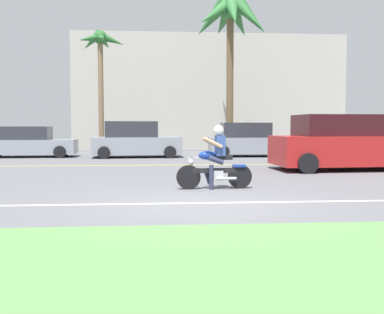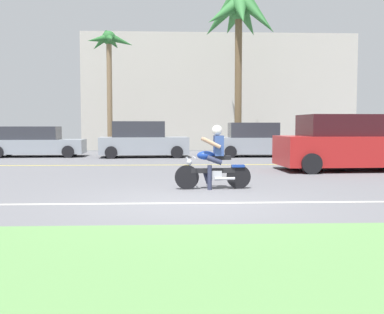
{
  "view_description": "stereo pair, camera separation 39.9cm",
  "coord_description": "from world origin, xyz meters",
  "px_view_note": "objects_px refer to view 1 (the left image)",
  "views": [
    {
      "loc": [
        -0.81,
        -8.64,
        1.47
      ],
      "look_at": [
        0.11,
        2.99,
        0.68
      ],
      "focal_mm": 42.84,
      "sensor_mm": 36.0,
      "label": 1
    },
    {
      "loc": [
        -0.41,
        -8.66,
        1.47
      ],
      "look_at": [
        0.11,
        2.99,
        0.68
      ],
      "focal_mm": 42.84,
      "sensor_mm": 36.0,
      "label": 2
    }
  ],
  "objects_px": {
    "parked_car_2": "(249,141)",
    "parked_car_3": "(372,142)",
    "motorcyclist": "(215,162)",
    "parked_car_1": "(135,141)",
    "suv_nearby": "(347,143)",
    "palm_tree_2": "(231,21)",
    "parked_car_0": "(26,143)",
    "palm_tree_1": "(100,51)"
  },
  "relations": [
    {
      "from": "motorcyclist",
      "to": "parked_car_2",
      "type": "height_order",
      "value": "parked_car_2"
    },
    {
      "from": "parked_car_0",
      "to": "palm_tree_2",
      "type": "relative_size",
      "value": 0.54
    },
    {
      "from": "parked_car_2",
      "to": "parked_car_3",
      "type": "distance_m",
      "value": 5.56
    },
    {
      "from": "parked_car_1",
      "to": "parked_car_2",
      "type": "height_order",
      "value": "parked_car_1"
    },
    {
      "from": "parked_car_1",
      "to": "parked_car_3",
      "type": "distance_m",
      "value": 10.75
    },
    {
      "from": "parked_car_2",
      "to": "parked_car_3",
      "type": "height_order",
      "value": "parked_car_2"
    },
    {
      "from": "palm_tree_2",
      "to": "parked_car_0",
      "type": "bearing_deg",
      "value": -168.63
    },
    {
      "from": "parked_car_0",
      "to": "palm_tree_2",
      "type": "bearing_deg",
      "value": 11.37
    },
    {
      "from": "parked_car_2",
      "to": "palm_tree_1",
      "type": "bearing_deg",
      "value": 161.68
    },
    {
      "from": "parked_car_0",
      "to": "parked_car_2",
      "type": "relative_size",
      "value": 1.13
    },
    {
      "from": "suv_nearby",
      "to": "palm_tree_2",
      "type": "xyz_separation_m",
      "value": [
        -2.4,
        9.34,
        6.05
      ]
    },
    {
      "from": "palm_tree_1",
      "to": "palm_tree_2",
      "type": "relative_size",
      "value": 0.77
    },
    {
      "from": "parked_car_3",
      "to": "parked_car_0",
      "type": "bearing_deg",
      "value": 170.94
    },
    {
      "from": "suv_nearby",
      "to": "parked_car_1",
      "type": "bearing_deg",
      "value": 137.35
    },
    {
      "from": "suv_nearby",
      "to": "palm_tree_2",
      "type": "distance_m",
      "value": 11.39
    },
    {
      "from": "suv_nearby",
      "to": "parked_car_0",
      "type": "height_order",
      "value": "suv_nearby"
    },
    {
      "from": "parked_car_1",
      "to": "palm_tree_1",
      "type": "bearing_deg",
      "value": 125.13
    },
    {
      "from": "parked_car_0",
      "to": "palm_tree_1",
      "type": "height_order",
      "value": "palm_tree_1"
    },
    {
      "from": "parked_car_2",
      "to": "parked_car_3",
      "type": "bearing_deg",
      "value": -23.07
    },
    {
      "from": "motorcyclist",
      "to": "parked_car_2",
      "type": "xyz_separation_m",
      "value": [
        3.11,
        11.26,
        0.12
      ]
    },
    {
      "from": "parked_car_2",
      "to": "palm_tree_2",
      "type": "height_order",
      "value": "palm_tree_2"
    },
    {
      "from": "motorcyclist",
      "to": "suv_nearby",
      "type": "height_order",
      "value": "suv_nearby"
    },
    {
      "from": "suv_nearby",
      "to": "parked_car_3",
      "type": "distance_m",
      "value": 5.79
    },
    {
      "from": "motorcyclist",
      "to": "parked_car_1",
      "type": "height_order",
      "value": "parked_car_1"
    },
    {
      "from": "motorcyclist",
      "to": "parked_car_1",
      "type": "bearing_deg",
      "value": 102.01
    },
    {
      "from": "parked_car_0",
      "to": "palm_tree_1",
      "type": "bearing_deg",
      "value": 32.85
    },
    {
      "from": "suv_nearby",
      "to": "parked_car_1",
      "type": "distance_m",
      "value": 10.0
    },
    {
      "from": "suv_nearby",
      "to": "parked_car_2",
      "type": "distance_m",
      "value": 7.25
    },
    {
      "from": "parked_car_0",
      "to": "palm_tree_2",
      "type": "xyz_separation_m",
      "value": [
        10.07,
        2.02,
        6.27
      ]
    },
    {
      "from": "motorcyclist",
      "to": "suv_nearby",
      "type": "xyz_separation_m",
      "value": [
        5.0,
        4.27,
        0.27
      ]
    },
    {
      "from": "parked_car_2",
      "to": "parked_car_3",
      "type": "xyz_separation_m",
      "value": [
        5.11,
        -2.18,
        -0.01
      ]
    },
    {
      "from": "motorcyclist",
      "to": "palm_tree_1",
      "type": "bearing_deg",
      "value": 107.1
    },
    {
      "from": "suv_nearby",
      "to": "palm_tree_1",
      "type": "xyz_separation_m",
      "value": [
        -9.21,
        9.42,
        4.46
      ]
    },
    {
      "from": "parked_car_1",
      "to": "parked_car_3",
      "type": "relative_size",
      "value": 1.0
    },
    {
      "from": "motorcyclist",
      "to": "parked_car_1",
      "type": "relative_size",
      "value": 0.42
    },
    {
      "from": "palm_tree_1",
      "to": "parked_car_3",
      "type": "bearing_deg",
      "value": -20.31
    },
    {
      "from": "parked_car_1",
      "to": "parked_car_0",
      "type": "bearing_deg",
      "value": 173.92
    },
    {
      "from": "suv_nearby",
      "to": "parked_car_1",
      "type": "relative_size",
      "value": 1.19
    },
    {
      "from": "parked_car_2",
      "to": "palm_tree_1",
      "type": "xyz_separation_m",
      "value": [
        -7.32,
        2.42,
        4.6
      ]
    },
    {
      "from": "suv_nearby",
      "to": "motorcyclist",
      "type": "bearing_deg",
      "value": -139.53
    },
    {
      "from": "parked_car_0",
      "to": "parked_car_1",
      "type": "xyz_separation_m",
      "value": [
        5.12,
        -0.54,
        0.1
      ]
    },
    {
      "from": "suv_nearby",
      "to": "palm_tree_2",
      "type": "relative_size",
      "value": 0.6
    }
  ]
}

